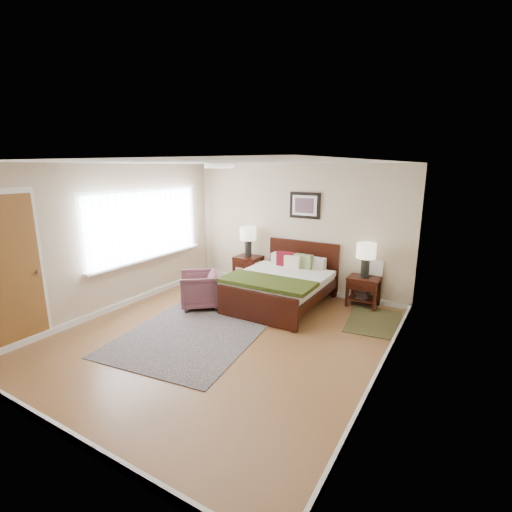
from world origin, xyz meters
name	(u,v)px	position (x,y,z in m)	size (l,w,h in m)	color
floor	(223,336)	(0.00, 0.00, 0.00)	(5.00, 5.00, 0.00)	brown
back_wall	(296,229)	(0.00, 2.50, 1.25)	(4.50, 0.04, 2.50)	#C1AA8C
front_wall	(47,313)	(0.00, -2.50, 1.25)	(4.50, 0.04, 2.50)	#C1AA8C
left_wall	(114,238)	(-2.25, 0.00, 1.25)	(0.04, 5.00, 2.50)	#C1AA8C
right_wall	(387,278)	(2.25, 0.00, 1.25)	(0.04, 5.00, 2.50)	#C1AA8C
ceiling	(220,162)	(0.00, 0.00, 2.50)	(4.50, 5.00, 0.02)	white
window	(147,226)	(-2.20, 0.70, 1.38)	(0.11, 2.72, 1.32)	silver
door	(7,274)	(-2.23, -1.75, 1.07)	(0.06, 1.00, 2.18)	silver
ceil_fixture	(220,165)	(0.00, 0.00, 2.47)	(0.44, 0.44, 0.08)	white
bed	(283,280)	(0.18, 1.57, 0.47)	(1.57, 1.88, 1.02)	black
wall_art	(305,205)	(0.18, 2.47, 1.72)	(0.62, 0.05, 0.50)	black
nightstand_left	(248,262)	(-0.97, 2.25, 0.49)	(0.52, 0.47, 0.62)	black
nightstand_right	(363,288)	(1.45, 2.26, 0.33)	(0.54, 0.40, 0.53)	black
lamp_left	(248,236)	(-0.97, 2.27, 1.04)	(0.33, 0.33, 0.61)	black
lamp_right	(366,254)	(1.45, 2.27, 0.96)	(0.33, 0.33, 0.61)	black
armchair	(200,289)	(-1.05, 0.77, 0.32)	(0.68, 0.70, 0.63)	brown
rug_persian	(197,331)	(-0.44, -0.07, 0.01)	(1.87, 2.64, 0.01)	#0C1F3E
rug_navy	(374,321)	(1.80, 1.67, 0.01)	(0.80, 1.21, 0.01)	black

